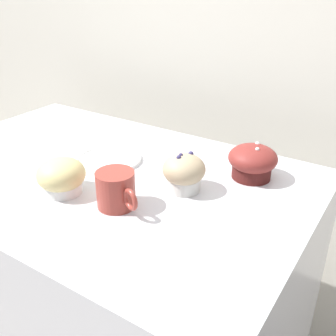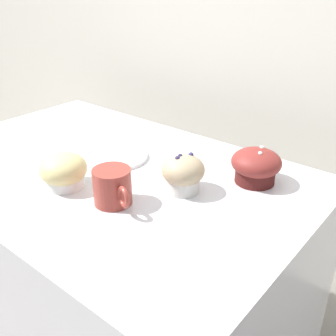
# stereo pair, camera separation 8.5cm
# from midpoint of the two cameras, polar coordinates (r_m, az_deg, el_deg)

# --- Properties ---
(wall_back) EXTENTS (3.20, 0.10, 1.80)m
(wall_back) POSITION_cam_midpoint_polar(r_m,az_deg,el_deg) (1.41, 11.07, 9.19)
(wall_back) COLOR beige
(wall_back) RESTS_ON ground
(display_counter) EXTENTS (1.00, 0.64, 0.88)m
(display_counter) POSITION_cam_midpoint_polar(r_m,az_deg,el_deg) (1.22, -5.68, -18.73)
(display_counter) COLOR silver
(display_counter) RESTS_ON ground
(muffin_front_center) EXTENTS (0.10, 0.10, 0.08)m
(muffin_front_center) POSITION_cam_midpoint_polar(r_m,az_deg,el_deg) (0.87, -12.25, -0.55)
(muffin_front_center) COLOR white
(muffin_front_center) RESTS_ON display_counter
(muffin_back_left) EXTENTS (0.09, 0.09, 0.09)m
(muffin_back_left) POSITION_cam_midpoint_polar(r_m,az_deg,el_deg) (0.84, 5.10, -0.83)
(muffin_back_left) COLOR silver
(muffin_back_left) RESTS_ON display_counter
(muffin_back_right) EXTENTS (0.11, 0.11, 0.08)m
(muffin_back_right) POSITION_cam_midpoint_polar(r_m,az_deg,el_deg) (0.90, 15.31, 0.27)
(muffin_back_right) COLOR #4A1715
(muffin_back_right) RESTS_ON display_counter
(coffee_cup) EXTENTS (0.12, 0.08, 0.08)m
(coffee_cup) POSITION_cam_midpoint_polar(r_m,az_deg,el_deg) (0.79, -5.01, -2.69)
(coffee_cup) COLOR #99382D
(coffee_cup) RESTS_ON display_counter
(serving_plate) EXTENTS (0.16, 0.16, 0.01)m
(serving_plate) POSITION_cam_midpoint_polar(r_m,az_deg,el_deg) (1.01, -5.14, 1.59)
(serving_plate) COLOR white
(serving_plate) RESTS_ON display_counter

